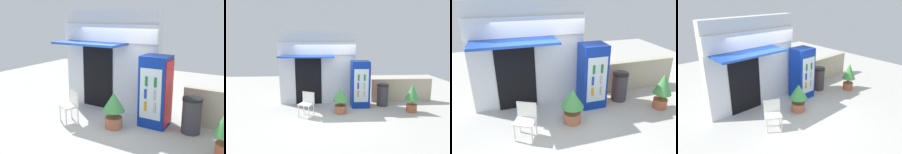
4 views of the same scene
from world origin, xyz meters
The scene contains 8 objects.
ground centered at (0.00, 0.00, 0.00)m, with size 16.00×16.00×0.00m, color beige.
storefront_building centered at (-0.38, 1.43, 1.55)m, with size 3.16×1.21×3.01m.
drink_cooler centered at (1.37, 0.84, 0.93)m, with size 0.73×0.70×1.86m.
plastic_chair centered at (-0.69, -0.09, 0.51)m, with size 0.59×0.56×0.86m.
potted_plant_near_shop centered at (0.53, 0.14, 0.56)m, with size 0.59×0.59×0.94m.
potted_plant_curbside centered at (3.22, 0.08, 0.63)m, with size 0.51×0.51×1.07m.
trash_bin centered at (2.32, 0.87, 0.45)m, with size 0.48×0.48×0.90m.
stone_boundary_wall centered at (3.30, 1.46, 0.50)m, with size 2.68×0.22×1.01m, color #B7AD93.
Camera 2 is at (-0.01, -6.99, 2.69)m, focal length 32.15 mm.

